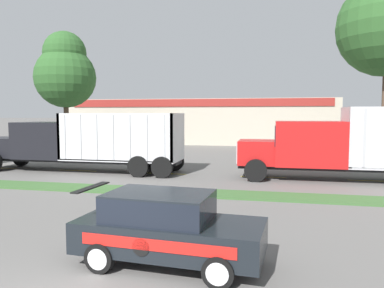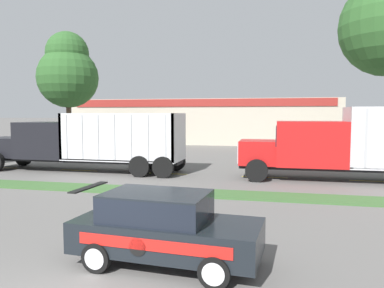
% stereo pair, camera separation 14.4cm
% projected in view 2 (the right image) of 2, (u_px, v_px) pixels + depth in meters
% --- Properties ---
extents(grass_verge, '(120.00, 1.65, 0.06)m').
position_uv_depth(grass_verge, '(190.00, 193.00, 15.74)').
color(grass_verge, '#3D6633').
rests_on(grass_verge, ground_plane).
extents(centre_line_2, '(2.40, 0.14, 0.01)m').
position_uv_depth(centre_line_2, '(1.00, 168.00, 23.34)').
color(centre_line_2, yellow).
rests_on(centre_line_2, ground_plane).
extents(centre_line_3, '(2.40, 0.14, 0.01)m').
position_uv_depth(centre_line_3, '(79.00, 170.00, 22.16)').
color(centre_line_3, yellow).
rests_on(centre_line_3, ground_plane).
extents(centre_line_4, '(2.40, 0.14, 0.01)m').
position_uv_depth(centre_line_4, '(167.00, 174.00, 20.97)').
color(centre_line_4, yellow).
rests_on(centre_line_4, ground_plane).
extents(centre_line_5, '(2.40, 0.14, 0.01)m').
position_uv_depth(centre_line_5, '(264.00, 177.00, 19.79)').
color(centre_line_5, yellow).
rests_on(centre_line_5, ground_plane).
extents(centre_line_6, '(2.40, 0.14, 0.01)m').
position_uv_depth(centre_line_6, '(375.00, 181.00, 18.60)').
color(centre_line_6, yellow).
rests_on(centre_line_6, ground_plane).
extents(dump_truck_lead, '(12.07, 2.83, 3.38)m').
position_uv_depth(dump_truck_lead, '(67.00, 144.00, 22.06)').
color(dump_truck_lead, black).
rests_on(dump_truck_lead, ground_plane).
extents(dump_truck_mid, '(11.80, 2.74, 3.68)m').
position_uv_depth(dump_truck_mid, '(339.00, 148.00, 18.59)').
color(dump_truck_mid, black).
rests_on(dump_truck_mid, ground_plane).
extents(rally_car, '(4.23, 2.09, 1.64)m').
position_uv_depth(rally_car, '(164.00, 227.00, 8.26)').
color(rally_car, black).
rests_on(rally_car, ground_plane).
extents(store_building_backdrop, '(29.61, 12.10, 4.99)m').
position_uv_depth(store_building_backdrop, '(207.00, 121.00, 45.70)').
color(store_building_backdrop, '#BCB29E').
rests_on(store_building_backdrop, ground_plane).
extents(tree_behind_left, '(5.13, 5.13, 10.29)m').
position_uv_depth(tree_behind_left, '(68.00, 72.00, 31.79)').
color(tree_behind_left, brown).
rests_on(tree_behind_left, ground_plane).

